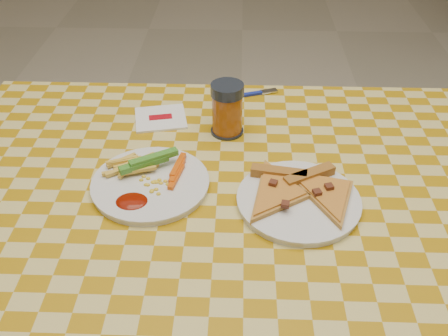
{
  "coord_description": "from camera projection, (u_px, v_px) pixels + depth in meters",
  "views": [
    {
      "loc": [
        -0.01,
        -0.73,
        1.38
      ],
      "look_at": [
        -0.04,
        0.06,
        0.78
      ],
      "focal_mm": 40.0,
      "sensor_mm": 36.0,
      "label": 1
    }
  ],
  "objects": [
    {
      "name": "table",
      "position": [
        243.0,
        222.0,
        1.01
      ],
      "size": [
        1.28,
        0.88,
        0.76
      ],
      "color": "silver",
      "rests_on": "ground"
    },
    {
      "name": "plate_left",
      "position": [
        151.0,
        185.0,
        0.98
      ],
      "size": [
        0.28,
        0.28,
        0.01
      ],
      "primitive_type": "cylinder",
      "rotation": [
        0.0,
        0.0,
        0.28
      ],
      "color": "white",
      "rests_on": "table"
    },
    {
      "name": "plate_right",
      "position": [
        298.0,
        202.0,
        0.94
      ],
      "size": [
        0.28,
        0.28,
        0.01
      ],
      "primitive_type": "cylinder",
      "rotation": [
        0.0,
        0.0,
        -0.29
      ],
      "color": "white",
      "rests_on": "table"
    },
    {
      "name": "fries_veggies",
      "position": [
        147.0,
        173.0,
        0.98
      ],
      "size": [
        0.18,
        0.17,
        0.04
      ],
      "color": "#E9BD4A",
      "rests_on": "plate_left"
    },
    {
      "name": "pizza_slices",
      "position": [
        300.0,
        190.0,
        0.94
      ],
      "size": [
        0.29,
        0.25,
        0.02
      ],
      "color": "gold",
      "rests_on": "plate_right"
    },
    {
      "name": "drink_glass",
      "position": [
        227.0,
        109.0,
        1.1
      ],
      "size": [
        0.07,
        0.07,
        0.12
      ],
      "color": "black",
      "rests_on": "table"
    },
    {
      "name": "napkin",
      "position": [
        161.0,
        118.0,
        1.18
      ],
      "size": [
        0.14,
        0.13,
        0.01
      ],
      "rotation": [
        0.0,
        0.0,
        0.2
      ],
      "color": "white",
      "rests_on": "table"
    },
    {
      "name": "fork",
      "position": [
        252.0,
        94.0,
        1.27
      ],
      "size": [
        0.14,
        0.06,
        0.01
      ],
      "rotation": [
        0.0,
        0.0,
        0.33
      ],
      "color": "navy",
      "rests_on": "table"
    }
  ]
}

